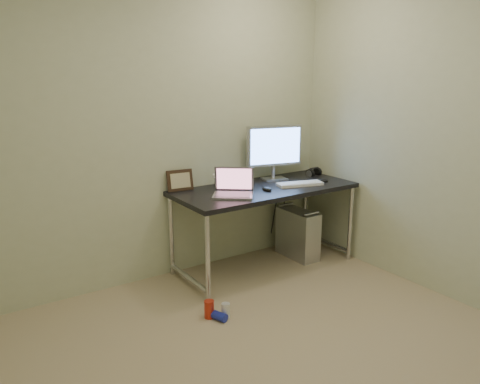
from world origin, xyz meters
name	(u,v)px	position (x,y,z in m)	size (l,w,h in m)	color
floor	(284,381)	(0.00, 0.00, 0.00)	(3.50, 3.50, 0.00)	tan
wall_back	(151,133)	(0.00, 1.75, 1.25)	(3.50, 0.02, 2.50)	beige
wall_right	(478,142)	(1.75, 0.00, 1.25)	(0.02, 3.50, 2.50)	beige
desk	(265,196)	(0.90, 1.39, 0.67)	(1.62, 0.71, 0.75)	black
tower_computer	(298,234)	(1.31, 1.41, 0.23)	(0.20, 0.44, 0.49)	#B7B6BB
cable_a	(275,210)	(1.26, 1.70, 0.40)	(0.01, 0.01, 0.70)	black
cable_b	(283,211)	(1.35, 1.68, 0.38)	(0.01, 0.01, 0.72)	black
can_red	(209,309)	(0.01, 0.87, 0.07)	(0.07, 0.07, 0.13)	red
can_white	(226,311)	(0.11, 0.79, 0.06)	(0.06, 0.06, 0.12)	silver
can_blue	(219,316)	(0.05, 0.79, 0.03)	(0.06, 0.06, 0.12)	#1D29AE
laptop	(234,189)	(0.52, 1.32, 0.80)	(0.42, 0.41, 0.22)	silver
monitor	(274,148)	(1.15, 1.59, 1.05)	(0.54, 0.20, 0.51)	silver
keyboard	(300,184)	(1.20, 1.27, 0.76)	(0.41, 0.13, 0.03)	white
mouse_right	(323,180)	(1.48, 1.27, 0.77)	(0.07, 0.11, 0.04)	black
mouse_left	(267,188)	(0.84, 1.29, 0.77)	(0.07, 0.11, 0.04)	black
headphones	(314,173)	(1.60, 1.52, 0.78)	(0.15, 0.09, 0.10)	black
picture_frame	(180,180)	(0.22, 1.70, 0.84)	(0.23, 0.03, 0.18)	black
webcam	(215,177)	(0.54, 1.65, 0.84)	(0.04, 0.03, 0.12)	silver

